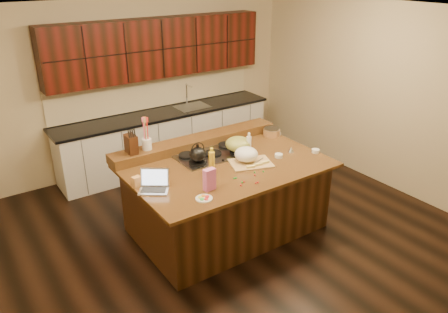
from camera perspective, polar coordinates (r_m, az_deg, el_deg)
room at (r=5.16m, az=0.31°, el=3.37°), size 5.52×5.02×2.72m
island at (r=5.53m, az=0.29°, el=-5.25°), size 2.40×1.60×0.92m
back_ledge at (r=5.84m, az=-3.60°, el=1.97°), size 2.40×0.30×0.12m
cooktop at (r=5.54m, az=-1.46°, el=0.26°), size 0.92×0.52×0.05m
back_counter at (r=7.24m, az=-7.82°, el=6.24°), size 3.70×0.66×2.40m
kettle at (r=5.25m, az=-3.44°, el=0.26°), size 0.24×0.24×0.19m
green_bowl at (r=5.55m, az=1.86°, el=1.65°), size 0.38×0.38×0.18m
laptop at (r=4.78m, az=-9.11°, el=-3.61°), size 0.39×0.38×0.22m
oil_bottle at (r=5.03m, az=-1.60°, el=-0.82°), size 0.08×0.08×0.27m
vinegar_bottle at (r=5.53m, az=3.25°, el=1.41°), size 0.08×0.08×0.25m
wooden_tray at (r=5.32m, az=3.07°, el=0.02°), size 0.59×0.50×0.20m
ramekin_a at (r=5.75m, az=11.87°, el=0.72°), size 0.12×0.12×0.04m
ramekin_b at (r=5.54m, az=7.16°, el=0.11°), size 0.11×0.11×0.04m
ramekin_c at (r=6.25m, az=6.96°, el=3.00°), size 0.10×0.10×0.04m
strainer_bowl at (r=6.23m, az=6.25°, el=3.17°), size 0.31×0.31×0.09m
kitchen_timer at (r=5.71m, az=8.74°, el=0.93°), size 0.09×0.09×0.07m
pink_bag at (r=4.68m, az=-1.91°, el=-3.02°), size 0.14×0.08×0.24m
candy_plate at (r=4.56m, az=-2.63°, el=-5.49°), size 0.22×0.22×0.01m
package_box at (r=4.85m, az=-11.35°, el=-3.28°), size 0.10×0.08×0.13m
utensil_crock at (r=5.49m, az=-10.04°, el=1.62°), size 0.15×0.15×0.14m
knife_block at (r=5.40m, az=-12.03°, el=1.58°), size 0.12×0.19×0.23m
gumdrop_0 at (r=4.88m, az=4.45°, el=-3.38°), size 0.02×0.02×0.02m
gumdrop_1 at (r=4.96m, az=1.58°, el=-2.82°), size 0.02×0.02×0.02m
gumdrop_2 at (r=4.81m, az=2.22°, el=-3.78°), size 0.02×0.02×0.02m
gumdrop_3 at (r=4.95m, az=1.34°, el=-2.86°), size 0.02×0.02×0.02m
gumdrop_4 at (r=5.04m, az=4.04°, el=-2.44°), size 0.02×0.02×0.02m
gumdrop_5 at (r=5.13m, az=5.16°, el=-1.95°), size 0.02×0.02×0.02m
gumdrop_6 at (r=4.88m, az=2.59°, el=-3.31°), size 0.02×0.02×0.02m
gumdrop_7 at (r=5.10m, az=4.03°, el=-2.07°), size 0.02×0.02×0.02m
gumdrop_8 at (r=4.86m, az=4.19°, el=-3.47°), size 0.02×0.02×0.02m
gumdrop_9 at (r=4.87m, az=2.39°, el=-3.37°), size 0.02×0.02×0.02m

